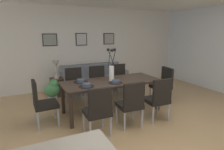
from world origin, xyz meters
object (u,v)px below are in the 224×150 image
(sofa, at_px, (94,81))
(framed_picture_left, at_px, (50,40))
(bowl_near_right, at_px, (81,80))
(bowl_far_left, at_px, (116,81))
(dining_chair_far_right, at_px, (98,82))
(potted_plant, at_px, (52,91))
(dining_chair_near_left, at_px, (98,109))
(dining_chair_head_west, at_px, (42,101))
(dining_table, at_px, (112,84))
(dining_chair_near_right, at_px, (75,84))
(dining_chair_mid_left, at_px, (158,97))
(centerpiece_vase, at_px, (112,69))
(table_lamp, at_px, (56,66))
(framed_picture_center, at_px, (81,39))
(bowl_near_left, at_px, (86,85))
(framed_picture_right, at_px, (109,39))
(dining_chair_mid_right, at_px, (120,79))
(dining_chair_head_east, at_px, (163,83))
(dining_chair_far_left, at_px, (131,102))
(side_table, at_px, (57,87))

(sofa, relative_size, framed_picture_left, 4.71)
(bowl_near_right, relative_size, bowl_far_left, 1.00)
(dining_chair_far_right, height_order, potted_plant, dining_chair_far_right)
(dining_chair_near_left, height_order, dining_chair_far_right, same)
(dining_chair_head_west, relative_size, bowl_far_left, 5.41)
(dining_table, distance_m, dining_chair_near_right, 1.09)
(dining_chair_mid_left, xyz_separation_m, centerpiece_vase, (-0.67, 0.84, 0.51))
(dining_chair_near_left, bearing_deg, dining_table, 52.12)
(dining_chair_far_right, height_order, centerpiece_vase, centerpiece_vase)
(bowl_far_left, bearing_deg, table_lamp, 116.50)
(dining_table, xyz_separation_m, bowl_far_left, (0.00, -0.20, 0.11))
(dining_table, height_order, framed_picture_center, framed_picture_center)
(dining_chair_head_west, xyz_separation_m, bowl_far_left, (1.52, -0.18, 0.27))
(dining_chair_near_left, distance_m, bowl_near_left, 0.71)
(dining_chair_far_right, bearing_deg, bowl_far_left, -90.63)
(framed_picture_right, bearing_deg, dining_chair_mid_right, -101.91)
(dining_chair_near_left, bearing_deg, dining_chair_head_east, 21.24)
(dining_chair_far_left, distance_m, dining_chair_far_right, 1.68)
(dining_chair_mid_left, xyz_separation_m, dining_chair_head_east, (0.82, 0.81, 0.00))
(dining_chair_far_right, distance_m, bowl_far_left, 1.09)
(framed_picture_right, relative_size, potted_plant, 0.58)
(dining_chair_mid_left, height_order, bowl_far_left, dining_chair_mid_left)
(table_lamp, bearing_deg, framed_picture_left, 93.32)
(centerpiece_vase, bearing_deg, dining_chair_head_east, -0.90)
(sofa, distance_m, side_table, 1.17)
(side_table, bearing_deg, dining_table, -60.86)
(dining_chair_mid_left, height_order, bowl_near_right, dining_chair_mid_left)
(dining_chair_mid_left, xyz_separation_m, table_lamp, (-1.61, 2.52, 0.38))
(centerpiece_vase, bearing_deg, dining_chair_near_right, 125.70)
(dining_chair_near_right, relative_size, bowl_near_right, 5.41)
(sofa, xyz_separation_m, table_lamp, (-1.17, -0.08, 0.61))
(bowl_far_left, bearing_deg, sofa, 83.44)
(dining_chair_near_right, relative_size, dining_chair_mid_left, 1.00)
(dining_chair_mid_right, height_order, bowl_near_left, dining_chair_mid_right)
(dining_chair_mid_left, xyz_separation_m, framed_picture_center, (-0.67, 3.09, 1.07))
(dining_chair_mid_right, distance_m, bowl_near_left, 1.74)
(potted_plant, bearing_deg, dining_chair_mid_left, -45.15)
(dining_chair_head_east, xyz_separation_m, potted_plant, (-2.66, 1.04, -0.14))
(dining_table, bearing_deg, bowl_near_left, -163.14)
(dining_chair_near_left, distance_m, potted_plant, 1.95)
(dining_chair_head_east, height_order, potted_plant, dining_chair_head_east)
(dining_chair_near_right, relative_size, framed_picture_right, 2.36)
(bowl_near_right, relative_size, side_table, 0.33)
(bowl_near_right, height_order, sofa, bowl_near_right)
(dining_table, height_order, bowl_near_left, bowl_near_left)
(dining_chair_mid_left, bearing_deg, table_lamp, 122.57)
(dining_chair_mid_left, bearing_deg, dining_chair_far_left, 178.90)
(dining_chair_mid_right, xyz_separation_m, framed_picture_right, (0.29, 1.38, 1.07))
(dining_table, distance_m, sofa, 1.83)
(dining_chair_far_right, distance_m, framed_picture_center, 1.76)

